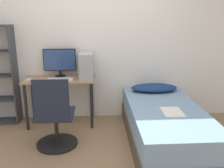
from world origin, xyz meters
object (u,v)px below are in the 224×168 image
object	(u,v)px
bed	(165,125)
keyboard	(60,80)
pc_tower	(86,65)
office_chair	(55,121)
monitor	(60,61)

from	to	relation	value
bed	keyboard	world-z (taller)	keyboard
pc_tower	office_chair	bearing A→B (deg)	-116.61
keyboard	pc_tower	size ratio (longest dim) A/B	0.87
monitor	bed	bearing A→B (deg)	-30.52
office_chair	pc_tower	size ratio (longest dim) A/B	2.18
office_chair	monitor	size ratio (longest dim) A/B	1.91
bed	monitor	size ratio (longest dim) A/B	3.85
monitor	pc_tower	size ratio (longest dim) A/B	1.14
bed	office_chair	bearing A→B (deg)	-178.48
office_chair	pc_tower	xyz separation A→B (m)	(0.38, 0.75, 0.56)
bed	monitor	world-z (taller)	monitor
keyboard	monitor	bearing A→B (deg)	97.20
office_chair	bed	size ratio (longest dim) A/B	0.49
office_chair	keyboard	bearing A→B (deg)	90.14
pc_tower	keyboard	bearing A→B (deg)	-162.47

